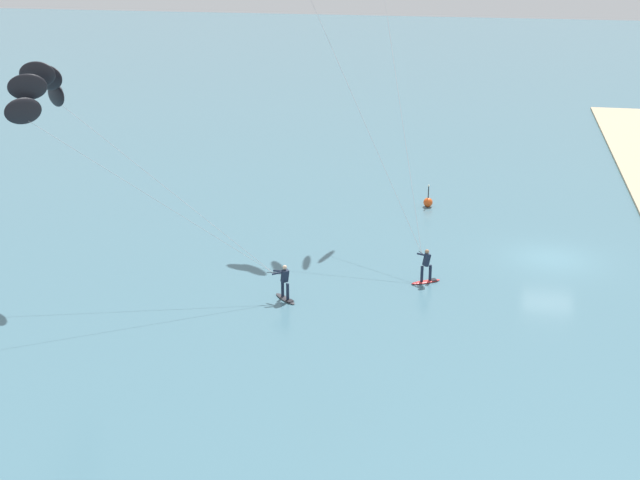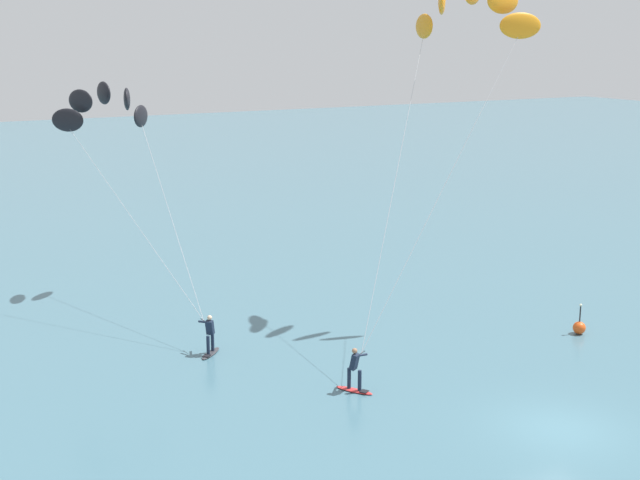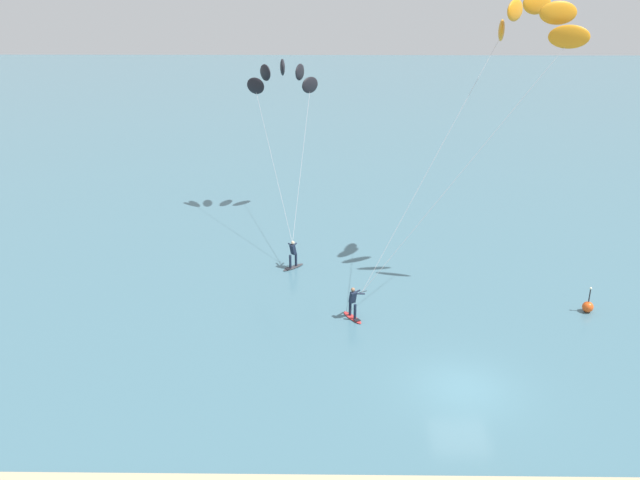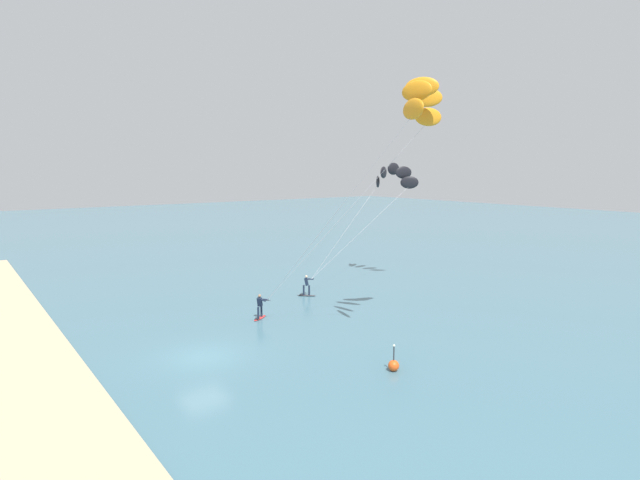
{
  "view_description": "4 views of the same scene",
  "coord_description": "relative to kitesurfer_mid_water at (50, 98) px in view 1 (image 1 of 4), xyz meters",
  "views": [
    {
      "loc": [
        -43.81,
        3.53,
        16.29
      ],
      "look_at": [
        -6.7,
        10.74,
        2.64
      ],
      "focal_mm": 49.89,
      "sensor_mm": 36.0,
      "label": 1
    },
    {
      "loc": [
        -19.87,
        -20.02,
        12.81
      ],
      "look_at": [
        -3.84,
        9.79,
        4.9
      ],
      "focal_mm": 49.38,
      "sensor_mm": 36.0,
      "label": 2
    },
    {
      "loc": [
        -5.64,
        -23.86,
        16.08
      ],
      "look_at": [
        -6.05,
        7.47,
        3.62
      ],
      "focal_mm": 38.04,
      "sensor_mm": 36.0,
      "label": 3
    },
    {
      "loc": [
        25.08,
        -10.7,
        10.05
      ],
      "look_at": [
        -3.93,
        10.76,
        5.05
      ],
      "focal_mm": 28.78,
      "sensor_mm": 36.0,
      "label": 4
    }
  ],
  "objects": [
    {
      "name": "kitesurfer_mid_water",
      "position": [
        0.0,
        0.0,
        0.0
      ],
      "size": [
        5.03,
        12.07,
        10.63
      ],
      "color": "#333338",
      "rests_on": "ground"
    },
    {
      "name": "marker_buoy",
      "position": [
        16.24,
        -15.3,
        -8.77
      ],
      "size": [
        0.56,
        0.56,
        1.38
      ],
      "color": "#EA5119",
      "rests_on": "ground"
    },
    {
      "name": "ground_plane",
      "position": [
        8.71,
        -22.18,
        -9.07
      ],
      "size": [
        240.0,
        240.0,
        0.0
      ],
      "primitive_type": "plane",
      "color": "#426B7A"
    }
  ]
}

